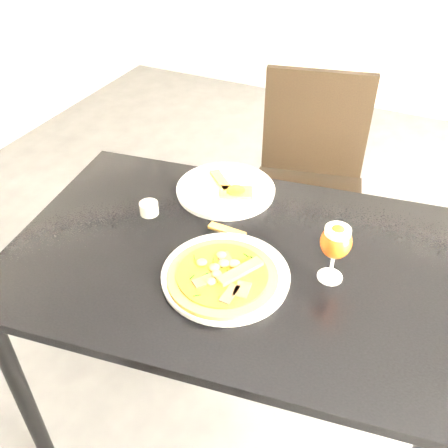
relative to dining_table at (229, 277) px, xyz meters
The scene contains 9 objects.
dining_table is the anchor object (origin of this frame).
chair_far 0.76m from the dining_table, 89.16° to the left, with size 0.53×0.53×0.95m.
plate_main 0.14m from the dining_table, 70.63° to the right, with size 0.33×0.33×0.02m, color white.
pizza 0.17m from the dining_table, 73.34° to the right, with size 0.28×0.28×0.03m.
plate_second 0.31m from the dining_table, 116.67° to the left, with size 0.31×0.31×0.02m, color white.
crust_scraps 0.31m from the dining_table, 113.41° to the left, with size 0.18×0.14×0.01m.
loose_crust 0.13m from the dining_table, 118.36° to the left, with size 0.11×0.03×0.01m, color #A26627.
sauce_cup 0.32m from the dining_table, 167.79° to the left, with size 0.06×0.06×0.04m.
beer_glass 0.35m from the dining_table, ahead, with size 0.08×0.08×0.16m.
Camera 1 is at (0.08, -0.71, 1.65)m, focal length 40.00 mm.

